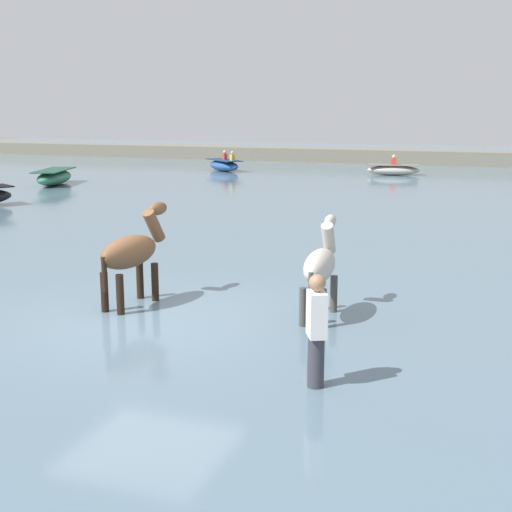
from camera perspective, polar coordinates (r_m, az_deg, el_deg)
ground_plane at (r=11.23m, az=-8.92°, el=-6.34°), size 120.00×120.00×0.00m
water_surface at (r=20.29m, az=4.64°, el=2.40°), size 90.00×90.00×0.25m
horse_lead_pinto at (r=10.93m, az=5.30°, el=-0.95°), size 0.49×1.65×1.80m
horse_trailing_bay at (r=11.76m, az=-10.12°, el=0.17°), size 0.65×1.77×1.91m
boat_near_starboard at (r=36.95m, az=-2.64°, el=7.45°), size 2.69×2.54×1.07m
boat_mid_channel at (r=35.28m, az=11.19°, el=6.95°), size 2.67×1.27×1.00m
boat_far_inshore at (r=31.49m, az=-16.19°, el=6.22°), size 2.02×3.36×0.65m
person_wading_close at (r=8.27m, az=4.96°, el=-6.65°), size 0.32×0.38×1.63m
far_shoreline at (r=42.96m, az=12.85°, el=7.77°), size 80.00×2.40×1.05m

